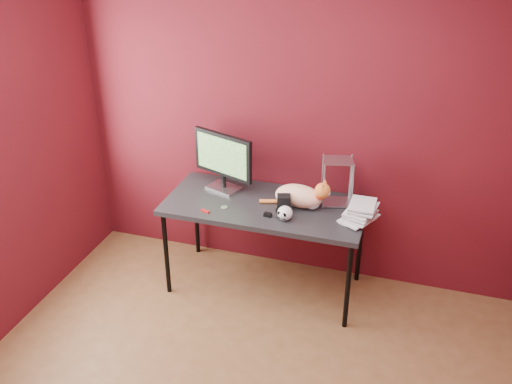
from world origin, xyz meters
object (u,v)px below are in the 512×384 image
(desk, at_px, (265,210))
(speaker, at_px, (284,204))
(book_stack, at_px, (357,122))
(skull_mug, at_px, (285,213))
(monitor, at_px, (223,159))
(cat, at_px, (300,196))

(desk, distance_m, speaker, 0.21)
(book_stack, bearing_deg, skull_mug, -156.64)
(book_stack, bearing_deg, monitor, 172.06)
(cat, bearing_deg, book_stack, 1.48)
(speaker, bearing_deg, desk, 138.82)
(monitor, bearing_deg, book_stack, 11.88)
(skull_mug, bearing_deg, cat, 93.44)
(speaker, xyz_separation_m, book_stack, (0.47, 0.07, 0.66))
(desk, distance_m, monitor, 0.51)
(desk, distance_m, skull_mug, 0.30)
(cat, relative_size, speaker, 3.97)
(desk, relative_size, cat, 2.83)
(monitor, xyz_separation_m, cat, (0.63, -0.09, -0.17))
(skull_mug, xyz_separation_m, book_stack, (0.43, 0.18, 0.66))
(desk, height_order, cat, cat)
(monitor, xyz_separation_m, skull_mug, (0.58, -0.33, -0.20))
(skull_mug, distance_m, speaker, 0.12)
(monitor, height_order, cat, monitor)
(desk, relative_size, monitor, 2.92)
(monitor, distance_m, skull_mug, 0.70)
(monitor, height_order, skull_mug, monitor)
(desk, distance_m, book_stack, 0.99)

